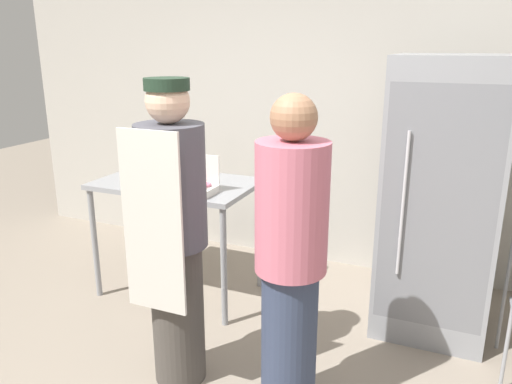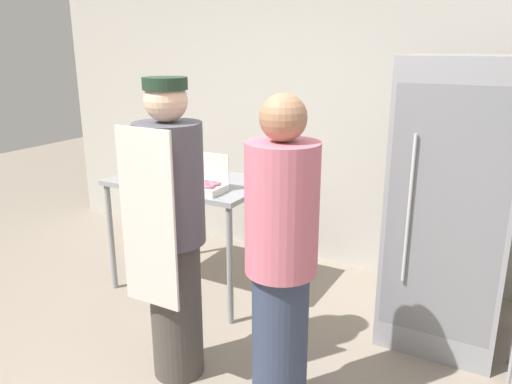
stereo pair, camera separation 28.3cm
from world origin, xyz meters
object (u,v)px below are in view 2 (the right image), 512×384
(refrigerator, at_px, (453,205))
(blender_pitcher, at_px, (192,159))
(person_customer, at_px, (281,263))
(donut_box, at_px, (205,185))
(person_baker, at_px, (172,231))

(refrigerator, distance_m, blender_pitcher, 1.91)
(blender_pitcher, height_order, person_customer, person_customer)
(refrigerator, distance_m, person_customer, 1.34)
(refrigerator, bearing_deg, donut_box, -163.45)
(refrigerator, xyz_separation_m, person_customer, (-0.62, -1.19, -0.06))
(refrigerator, relative_size, person_customer, 1.09)
(person_baker, height_order, person_customer, person_baker)
(person_customer, bearing_deg, donut_box, 142.71)
(refrigerator, xyz_separation_m, blender_pitcher, (-1.89, -0.17, 0.12))
(refrigerator, bearing_deg, person_customer, -117.62)
(blender_pitcher, bearing_deg, person_baker, -59.51)
(person_customer, bearing_deg, person_baker, 179.87)
(blender_pitcher, bearing_deg, refrigerator, 5.00)
(donut_box, relative_size, person_baker, 0.16)
(refrigerator, xyz_separation_m, donut_box, (-1.57, -0.47, 0.03))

